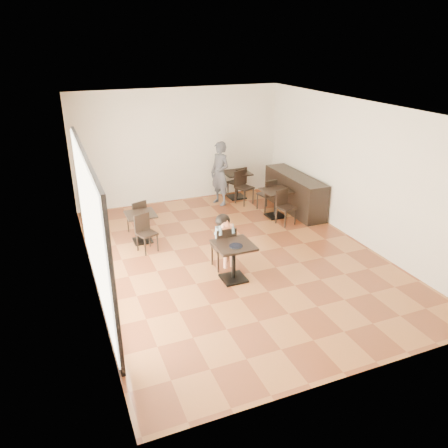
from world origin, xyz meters
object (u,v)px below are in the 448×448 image
child_table (234,262)px  chair_mid_b (286,208)px  adult_patron (220,174)px  chair_left_a (137,216)px  child_chair (223,247)px  chair_left_b (147,234)px  chair_mid_a (266,194)px  cafe_table_mid (276,203)px  chair_back_a (237,182)px  chair_back_b (244,188)px  cafe_table_left (142,228)px  child (223,242)px  cafe_table_back (237,185)px

child_table → chair_mid_b: bearing=41.4°
adult_patron → chair_left_a: 2.90m
child_chair → chair_left_b: 1.85m
chair_mid_a → cafe_table_mid: bearing=77.0°
cafe_table_mid → child_table: bearing=-131.9°
adult_patron → chair_back_a: bearing=94.4°
chair_back_b → cafe_table_left: bearing=-176.9°
child_chair → chair_mid_a: 3.52m
child → chair_left_a: bearing=118.0°
chair_mid_a → chair_back_b: size_ratio=0.95×
chair_left_a → chair_left_b: bearing=70.3°
cafe_table_left → chair_left_a: chair_left_a is taller
child_table → chair_back_b: chair_back_b is taller
chair_mid_b → chair_back_a: (-0.36, 2.32, 0.03)m
chair_back_a → chair_mid_b: bearing=78.6°
chair_mid_a → chair_back_a: bearing=-86.6°
adult_patron → chair_mid_a: (1.01, -0.92, -0.45)m
cafe_table_mid → chair_left_b: bearing=-168.5°
child_chair → cafe_table_mid: bearing=-138.6°
child_chair → chair_left_a: child_chair is taller
adult_patron → chair_back_a: size_ratio=1.90×
child_chair → chair_mid_b: bearing=-147.1°
child_chair → adult_patron: 3.81m
child_chair → cafe_table_left: 2.28m
chair_mid_b → chair_left_b: 3.64m
adult_patron → cafe_table_left: (-2.63, -1.67, -0.55)m
cafe_table_back → chair_mid_b: bearing=-81.2°
adult_patron → cafe_table_mid: size_ratio=2.42×
cafe_table_left → chair_mid_a: (3.64, 0.74, 0.10)m
child_table → cafe_table_mid: bearing=48.1°
child_chair → chair_mid_a: (2.35, 2.62, -0.02)m
chair_mid_b → chair_back_a: 2.35m
cafe_table_left → chair_left_a: (0.00, 0.55, 0.07)m
chair_left_b → child: bearing=-65.5°
cafe_table_back → chair_back_a: 0.08m
chair_mid_a → chair_left_a: 3.64m
chair_left_a → chair_left_b: same height
child_table → chair_mid_a: bearing=53.5°
cafe_table_mid → chair_mid_b: 0.56m
adult_patron → cafe_table_back: bearing=94.4°
chair_mid_b → chair_mid_a: bearing=77.0°
cafe_table_left → chair_back_b: chair_back_b is taller
chair_back_a → chair_back_b: (0.00, -0.55, 0.00)m
chair_left_a → chair_back_a: chair_back_a is taller
cafe_table_mid → cafe_table_left: cafe_table_mid is taller
child_table → adult_patron: (1.34, 4.09, 0.51)m
cafe_table_back → chair_mid_a: chair_mid_a is taller
chair_left_a → chair_left_b: (0.00, -1.10, 0.00)m
chair_mid_b → chair_left_b: size_ratio=1.06×
chair_back_a → chair_left_b: bearing=17.2°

